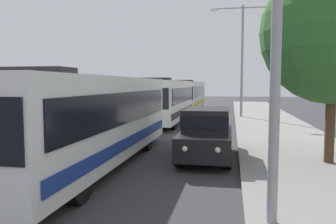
# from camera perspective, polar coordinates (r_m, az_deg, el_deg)

# --- Properties ---
(bus_lead) EXTENTS (2.58, 11.28, 3.21)m
(bus_lead) POSITION_cam_1_polar(r_m,az_deg,el_deg) (11.75, -12.50, -0.89)
(bus_lead) COLOR silver
(bus_lead) RESTS_ON ground_plane
(bus_second_in_line) EXTENTS (2.58, 10.44, 3.21)m
(bus_second_in_line) POSITION_cam_1_polar(r_m,az_deg,el_deg) (24.31, -0.31, 2.07)
(bus_second_in_line) COLOR silver
(bus_second_in_line) RESTS_ON ground_plane
(bus_middle) EXTENTS (2.58, 12.07, 3.21)m
(bus_middle) POSITION_cam_1_polar(r_m,az_deg,el_deg) (37.09, 3.48, 2.98)
(bus_middle) COLOR silver
(bus_middle) RESTS_ON ground_plane
(white_suv) EXTENTS (1.86, 4.67, 1.90)m
(white_suv) POSITION_cam_1_polar(r_m,az_deg,el_deg) (12.88, 6.50, -3.27)
(white_suv) COLOR black
(white_suv) RESTS_ON ground_plane
(streetlamp_mid) EXTENTS (5.24, 0.28, 8.96)m
(streetlamp_mid) POSITION_cam_1_polar(r_m,az_deg,el_deg) (28.59, 12.35, 10.07)
(streetlamp_mid) COLOR gray
(streetlamp_mid) RESTS_ON sidewalk
(roadside_tree) EXTENTS (4.80, 4.80, 6.78)m
(roadside_tree) POSITION_cam_1_polar(r_m,az_deg,el_deg) (12.80, 26.02, 11.91)
(roadside_tree) COLOR #4C3823
(roadside_tree) RESTS_ON sidewalk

